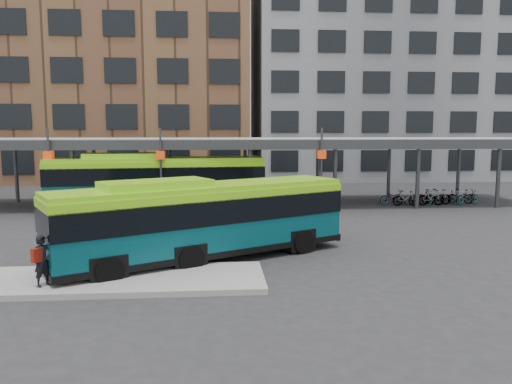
% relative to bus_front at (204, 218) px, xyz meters
% --- Properties ---
extents(ground, '(120.00, 120.00, 0.00)m').
position_rel_bus_front_xyz_m(ground, '(0.41, 0.53, -1.56)').
color(ground, '#28282B').
rests_on(ground, ground).
extents(boarding_island, '(14.00, 3.00, 0.18)m').
position_rel_bus_front_xyz_m(boarding_island, '(-5.09, -2.47, -1.47)').
color(boarding_island, gray).
rests_on(boarding_island, ground).
extents(canopy, '(40.00, 6.53, 4.80)m').
position_rel_bus_front_xyz_m(canopy, '(0.35, 13.40, 2.35)').
color(canopy, '#999B9E').
rests_on(canopy, ground).
extents(building_brick, '(26.00, 14.00, 22.00)m').
position_rel_bus_front_xyz_m(building_brick, '(-9.59, 32.53, 9.44)').
color(building_brick, brown).
rests_on(building_brick, ground).
extents(building_grey, '(24.00, 14.00, 20.00)m').
position_rel_bus_front_xyz_m(building_grey, '(16.41, 32.53, 8.44)').
color(building_grey, slate).
rests_on(building_grey, ground).
extents(bus_front, '(10.66, 7.17, 2.99)m').
position_rel_bus_front_xyz_m(bus_front, '(0.00, 0.00, 0.00)').
color(bus_front, '#07444D').
rests_on(bus_front, ground).
extents(bus_rear, '(12.44, 3.90, 3.37)m').
position_rel_bus_front_xyz_m(bus_rear, '(-2.99, 11.51, 0.20)').
color(bus_rear, '#07444D').
rests_on(bus_rear, ground).
extents(pedestrian, '(0.62, 0.65, 1.50)m').
position_rel_bus_front_xyz_m(pedestrian, '(-4.55, -3.19, -0.62)').
color(pedestrian, black).
rests_on(pedestrian, boarding_island).
extents(bike_rack, '(6.64, 1.43, 1.02)m').
position_rel_bus_front_xyz_m(bike_rack, '(13.96, 12.48, -1.08)').
color(bike_rack, slate).
rests_on(bike_rack, ground).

